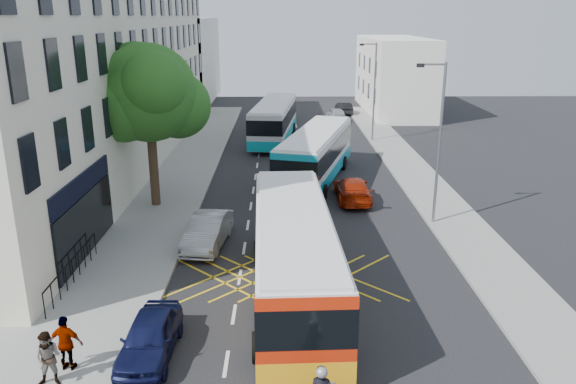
{
  "coord_description": "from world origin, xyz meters",
  "views": [
    {
      "loc": [
        -1.49,
        -14.89,
        10.22
      ],
      "look_at": [
        -1.16,
        10.62,
        2.2
      ],
      "focal_mm": 35.0,
      "sensor_mm": 36.0,
      "label": 1
    }
  ],
  "objects_px": {
    "street_tree": "(148,94)",
    "red_hatchback": "(353,189)",
    "lamp_far": "(373,87)",
    "distant_car_dark": "(344,108)",
    "lamp_near": "(438,136)",
    "distant_car_silver": "(336,114)",
    "pedestrian_far": "(66,343)",
    "bus_far": "(274,121)",
    "pedestrian_near": "(49,359)",
    "distant_car_grey": "(280,112)",
    "parked_car_silver": "(208,231)",
    "bus_near": "(294,255)",
    "bus_mid": "(316,155)"
  },
  "relations": [
    {
      "from": "street_tree",
      "to": "lamp_far",
      "type": "xyz_separation_m",
      "value": [
        14.71,
        17.03,
        -1.68
      ]
    },
    {
      "from": "lamp_near",
      "to": "distant_car_silver",
      "type": "relative_size",
      "value": 2.03
    },
    {
      "from": "lamp_far",
      "to": "pedestrian_far",
      "type": "bearing_deg",
      "value": -113.42
    },
    {
      "from": "lamp_near",
      "to": "red_hatchback",
      "type": "relative_size",
      "value": 1.72
    },
    {
      "from": "red_hatchback",
      "to": "distant_car_dark",
      "type": "distance_m",
      "value": 30.09
    },
    {
      "from": "bus_mid",
      "to": "bus_far",
      "type": "relative_size",
      "value": 0.99
    },
    {
      "from": "distant_car_silver",
      "to": "pedestrian_near",
      "type": "distance_m",
      "value": 44.74
    },
    {
      "from": "parked_car_silver",
      "to": "red_hatchback",
      "type": "relative_size",
      "value": 0.95
    },
    {
      "from": "street_tree",
      "to": "red_hatchback",
      "type": "distance_m",
      "value": 12.53
    },
    {
      "from": "distant_car_dark",
      "to": "pedestrian_far",
      "type": "distance_m",
      "value": 48.18
    },
    {
      "from": "bus_near",
      "to": "bus_mid",
      "type": "bearing_deg",
      "value": 81.54
    },
    {
      "from": "lamp_far",
      "to": "distant_car_dark",
      "type": "xyz_separation_m",
      "value": [
        -0.84,
        13.94,
        -3.97
      ]
    },
    {
      "from": "distant_car_silver",
      "to": "pedestrian_far",
      "type": "bearing_deg",
      "value": 67.61
    },
    {
      "from": "parked_car_silver",
      "to": "distant_car_grey",
      "type": "relative_size",
      "value": 0.83
    },
    {
      "from": "bus_near",
      "to": "pedestrian_near",
      "type": "bearing_deg",
      "value": -144.75
    },
    {
      "from": "parked_car_silver",
      "to": "distant_car_grey",
      "type": "bearing_deg",
      "value": 91.54
    },
    {
      "from": "bus_near",
      "to": "bus_mid",
      "type": "height_order",
      "value": "bus_near"
    },
    {
      "from": "street_tree",
      "to": "distant_car_grey",
      "type": "distance_m",
      "value": 29.37
    },
    {
      "from": "parked_car_silver",
      "to": "distant_car_silver",
      "type": "bearing_deg",
      "value": 81.71
    },
    {
      "from": "distant_car_silver",
      "to": "pedestrian_near",
      "type": "height_order",
      "value": "pedestrian_near"
    },
    {
      "from": "bus_near",
      "to": "distant_car_grey",
      "type": "relative_size",
      "value": 2.28
    },
    {
      "from": "bus_near",
      "to": "distant_car_grey",
      "type": "height_order",
      "value": "bus_near"
    },
    {
      "from": "lamp_far",
      "to": "red_hatchback",
      "type": "relative_size",
      "value": 1.72
    },
    {
      "from": "lamp_near",
      "to": "distant_car_dark",
      "type": "distance_m",
      "value": 34.18
    },
    {
      "from": "lamp_far",
      "to": "bus_far",
      "type": "height_order",
      "value": "lamp_far"
    },
    {
      "from": "distant_car_grey",
      "to": "pedestrian_far",
      "type": "height_order",
      "value": "pedestrian_far"
    },
    {
      "from": "lamp_far",
      "to": "pedestrian_near",
      "type": "xyz_separation_m",
      "value": [
        -14.25,
        -33.17,
        -3.62
      ]
    },
    {
      "from": "distant_car_grey",
      "to": "distant_car_silver",
      "type": "relative_size",
      "value": 1.35
    },
    {
      "from": "lamp_near",
      "to": "pedestrian_far",
      "type": "bearing_deg",
      "value": -138.55
    },
    {
      "from": "street_tree",
      "to": "bus_mid",
      "type": "bearing_deg",
      "value": 28.95
    },
    {
      "from": "red_hatchback",
      "to": "distant_car_dark",
      "type": "relative_size",
      "value": 1.18
    },
    {
      "from": "distant_car_dark",
      "to": "pedestrian_near",
      "type": "bearing_deg",
      "value": 70.22
    },
    {
      "from": "pedestrian_far",
      "to": "bus_near",
      "type": "bearing_deg",
      "value": -139.38
    },
    {
      "from": "lamp_near",
      "to": "bus_near",
      "type": "relative_size",
      "value": 0.66
    },
    {
      "from": "bus_near",
      "to": "street_tree",
      "type": "bearing_deg",
      "value": 122.63
    },
    {
      "from": "bus_near",
      "to": "distant_car_dark",
      "type": "distance_m",
      "value": 42.26
    },
    {
      "from": "bus_mid",
      "to": "red_hatchback",
      "type": "distance_m",
      "value": 4.64
    },
    {
      "from": "street_tree",
      "to": "distant_car_dark",
      "type": "xyz_separation_m",
      "value": [
        13.87,
        30.97,
        -5.64
      ]
    },
    {
      "from": "lamp_far",
      "to": "parked_car_silver",
      "type": "relative_size",
      "value": 1.8
    },
    {
      "from": "red_hatchback",
      "to": "distant_car_grey",
      "type": "height_order",
      "value": "distant_car_grey"
    },
    {
      "from": "lamp_near",
      "to": "lamp_far",
      "type": "relative_size",
      "value": 1.0
    },
    {
      "from": "lamp_near",
      "to": "lamp_far",
      "type": "height_order",
      "value": "same"
    },
    {
      "from": "distant_car_grey",
      "to": "pedestrian_far",
      "type": "xyz_separation_m",
      "value": [
        -6.28,
        -43.35,
        0.28
      ]
    },
    {
      "from": "bus_far",
      "to": "pedestrian_near",
      "type": "xyz_separation_m",
      "value": [
        -5.98,
        -33.44,
        -0.76
      ]
    },
    {
      "from": "distant_car_silver",
      "to": "bus_mid",
      "type": "bearing_deg",
      "value": 74.57
    },
    {
      "from": "parked_car_silver",
      "to": "pedestrian_far",
      "type": "xyz_separation_m",
      "value": [
        -2.94,
        -9.73,
        0.29
      ]
    },
    {
      "from": "red_hatchback",
      "to": "pedestrian_far",
      "type": "relative_size",
      "value": 2.68
    },
    {
      "from": "distant_car_dark",
      "to": "lamp_near",
      "type": "bearing_deg",
      "value": 87.52
    },
    {
      "from": "parked_car_silver",
      "to": "distant_car_dark",
      "type": "xyz_separation_m",
      "value": [
        10.26,
        36.61,
        -0.08
      ]
    },
    {
      "from": "lamp_far",
      "to": "bus_mid",
      "type": "xyz_separation_m",
      "value": [
        -5.46,
        -11.92,
        -2.89
      ]
    }
  ]
}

